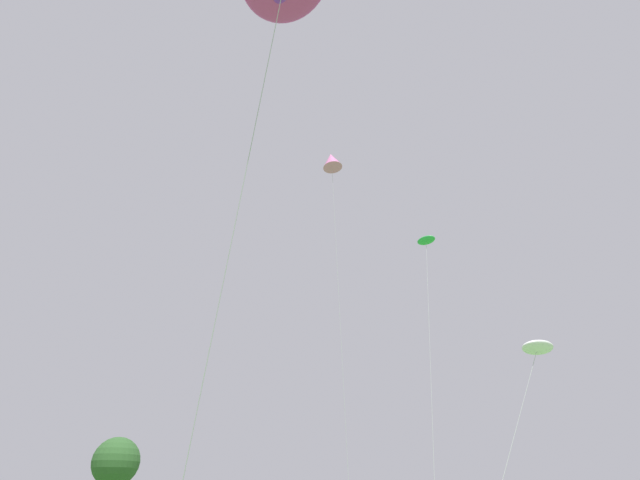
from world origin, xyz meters
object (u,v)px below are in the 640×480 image
Objects in this scene: small_kite_streamer_purple at (332,161)px; tree_shrub_far at (116,462)px; small_kite_triangle_green at (426,242)px; small_kite_bird_shape at (538,348)px.

tree_shrub_far is (7.71, 37.19, -16.64)m from small_kite_streamer_purple.
small_kite_streamer_purple reaches higher than small_kite_triangle_green.
small_kite_streamer_purple is (3.77, 12.16, 15.64)m from small_kite_bird_shape.
small_kite_triangle_green is (4.80, 6.35, 7.93)m from small_kite_bird_shape.
small_kite_triangle_green reaches higher than small_kite_bird_shape.
small_kite_streamer_purple is at bearing 96.63° from small_kite_bird_shape.
small_kite_bird_shape is 0.45× the size of small_kite_triangle_green.
small_kite_streamer_purple reaches higher than small_kite_bird_shape.
small_kite_streamer_purple is at bearing 13.27° from small_kite_triangle_green.
small_kite_bird_shape is at bearing -103.10° from tree_shrub_far.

